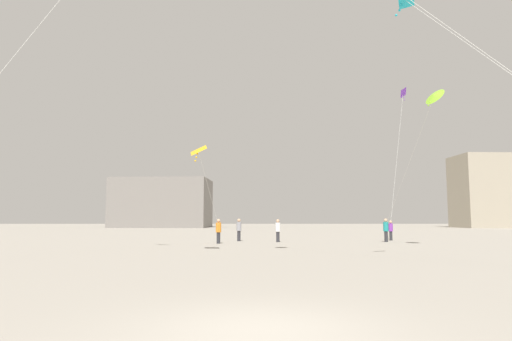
{
  "coord_description": "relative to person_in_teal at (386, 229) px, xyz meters",
  "views": [
    {
      "loc": [
        -0.12,
        -7.74,
        1.84
      ],
      "look_at": [
        0.0,
        14.33,
        4.19
      ],
      "focal_mm": 31.68,
      "sensor_mm": 36.0,
      "label": 1
    }
  ],
  "objects": [
    {
      "name": "person_in_orange",
      "position": [
        -13.03,
        -2.22,
        -0.01
      ],
      "size": [
        0.39,
        0.39,
        1.81
      ],
      "rotation": [
        0.0,
        0.0,
        0.56
      ],
      "color": "#2D2D33",
      "rests_on": "ground_plane"
    },
    {
      "name": "kite_lime_diamond",
      "position": [
        0.94,
        -8.02,
        8.48
      ],
      "size": [
        1.69,
        8.88,
        8.79
      ],
      "color": "#8CD12D"
    },
    {
      "name": "kite_cyan_delta",
      "position": [
        -3.95,
        -18.27,
        9.41
      ],
      "size": [
        6.28,
        7.3,
        9.76
      ],
      "color": "#1EB2C6"
    },
    {
      "name": "building_left_hall",
      "position": [
        -29.33,
        58.04,
        3.99
      ],
      "size": [
        19.8,
        13.24,
        9.98
      ],
      "color": "gray",
      "rests_on": "ground_plane"
    },
    {
      "name": "ground_plane",
      "position": [
        -10.33,
        -28.04,
        -1.0
      ],
      "size": [
        300.0,
        300.0,
        0.0
      ],
      "primitive_type": "plane",
      "color": "#9E9689"
    },
    {
      "name": "kite_amber_delta",
      "position": [
        -13.5,
        -11.05,
        4.48
      ],
      "size": [
        1.3,
        9.7,
        4.56
      ],
      "color": "yellow"
    },
    {
      "name": "kite_violet_delta",
      "position": [
        4.33,
        7.75,
        12.94
      ],
      "size": [
        3.85,
        6.12,
        13.37
      ],
      "color": "purple"
    },
    {
      "name": "person_in_white",
      "position": [
        -8.53,
        -0.09,
        -0.03
      ],
      "size": [
        0.39,
        0.39,
        1.78
      ],
      "rotation": [
        0.0,
        0.0,
        0.68
      ],
      "color": "#2D2D33",
      "rests_on": "ground_plane"
    },
    {
      "name": "person_in_grey",
      "position": [
        -11.64,
        1.36,
        -0.01
      ],
      "size": [
        0.4,
        0.4,
        1.82
      ],
      "rotation": [
        0.0,
        0.0,
        0.47
      ],
      "color": "#2D2D33",
      "rests_on": "ground_plane"
    },
    {
      "name": "person_in_teal",
      "position": [
        0.0,
        0.0,
        0.0
      ],
      "size": [
        0.4,
        0.4,
        1.83
      ],
      "rotation": [
        0.0,
        0.0,
        5.0
      ],
      "color": "#2D2D33",
      "rests_on": "ground_plane"
    },
    {
      "name": "person_in_purple",
      "position": [
        1.12,
        2.46,
        -0.09
      ],
      "size": [
        0.36,
        0.36,
        1.67
      ],
      "rotation": [
        0.0,
        0.0,
        5.81
      ],
      "color": "#2D2D33",
      "rests_on": "ground_plane"
    }
  ]
}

